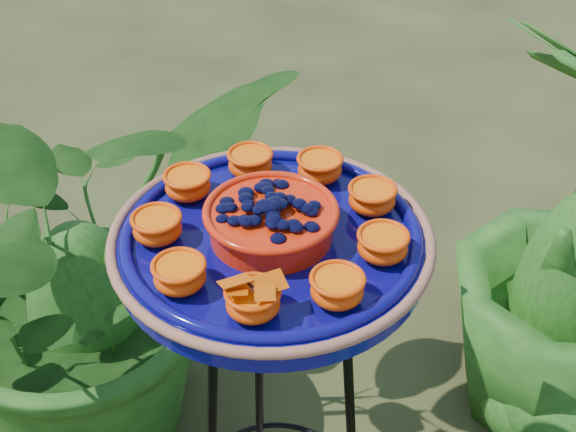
# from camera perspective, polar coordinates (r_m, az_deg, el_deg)

# --- Properties ---
(tripod_stand) EXTENTS (0.41, 0.41, 0.92)m
(tripod_stand) POSITION_cam_1_polar(r_m,az_deg,el_deg) (1.48, -0.99, -13.78)
(tripod_stand) COLOR black
(tripod_stand) RESTS_ON ground
(feeder_dish) EXTENTS (0.57, 0.57, 0.11)m
(feeder_dish) POSITION_cam_1_polar(r_m,az_deg,el_deg) (1.19, -1.19, -1.48)
(feeder_dish) COLOR #09085E
(feeder_dish) RESTS_ON tripod_stand
(shrub_back_left) EXTENTS (1.20, 1.20, 1.01)m
(shrub_back_left) POSITION_cam_1_polar(r_m,az_deg,el_deg) (1.89, -14.61, -3.48)
(shrub_back_left) COLOR #194312
(shrub_back_left) RESTS_ON ground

